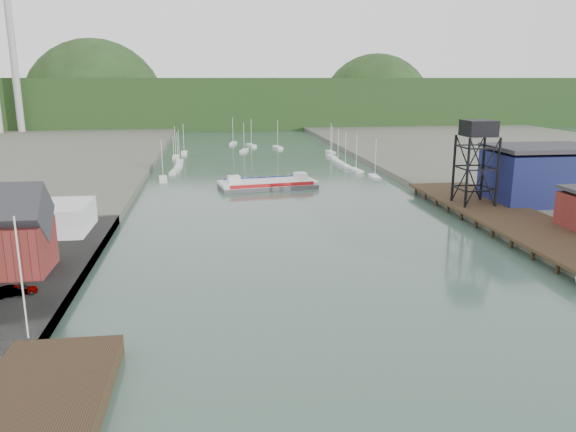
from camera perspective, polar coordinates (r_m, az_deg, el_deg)
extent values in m
plane|color=#2D4741|center=(51.83, 10.57, -16.26)|extent=(600.00, 600.00, 0.00)
cube|color=black|center=(51.07, -23.60, -16.59)|extent=(10.00, 18.00, 1.80)
cube|color=black|center=(104.47, 22.30, -0.44)|extent=(14.00, 70.00, 0.50)
cylinder|color=black|center=(101.88, 19.31, -1.16)|extent=(0.60, 0.60, 2.20)
cylinder|color=black|center=(107.84, 25.01, -0.89)|extent=(0.60, 0.60, 2.20)
cube|color=maroon|center=(80.00, -27.24, -2.92)|extent=(12.00, 8.00, 6.50)
cube|color=silver|center=(99.25, -24.58, -0.22)|extent=(18.00, 12.00, 4.50)
cylinder|color=silver|center=(58.26, -25.47, -5.75)|extent=(0.16, 0.16, 12.00)
cylinder|color=black|center=(109.49, 17.76, 4.17)|extent=(0.50, 0.50, 13.00)
cylinder|color=black|center=(112.20, 20.54, 4.16)|extent=(0.50, 0.50, 13.00)
cylinder|color=black|center=(114.86, 16.49, 4.68)|extent=(0.50, 0.50, 13.00)
cylinder|color=black|center=(117.45, 19.17, 4.67)|extent=(0.50, 0.50, 13.00)
cube|color=black|center=(112.53, 18.80, 8.45)|extent=(5.50, 5.50, 3.00)
cube|color=#0C1335|center=(122.80, 24.31, 3.61)|extent=(20.00, 14.00, 10.00)
cube|color=#2D2D33|center=(122.02, 24.59, 6.33)|extent=(20.50, 14.50, 0.80)
cube|color=silver|center=(148.98, -12.57, 3.66)|extent=(2.67, 7.65, 0.90)
cube|color=silver|center=(160.03, -11.45, 4.41)|extent=(2.81, 7.67, 0.90)
cube|color=silver|center=(168.74, -11.08, 4.90)|extent=(2.35, 7.59, 0.90)
cube|color=silver|center=(178.54, -10.95, 5.38)|extent=(2.01, 7.50, 0.90)
cube|color=silver|center=(190.76, -11.32, 5.90)|extent=(2.00, 7.50, 0.90)
cube|color=silver|center=(200.37, -10.50, 6.30)|extent=(2.16, 7.54, 0.90)
cube|color=silver|center=(149.86, 8.81, 3.89)|extent=(2.53, 7.62, 0.90)
cube|color=silver|center=(160.19, 6.92, 4.59)|extent=(2.76, 7.67, 0.90)
cube|color=silver|center=(168.35, 5.84, 5.06)|extent=(2.22, 7.56, 0.90)
cube|color=silver|center=(176.96, 5.09, 5.51)|extent=(2.18, 7.54, 0.90)
cube|color=silver|center=(187.77, 4.46, 6.00)|extent=(2.46, 7.61, 0.90)
cube|color=silver|center=(199.46, 4.34, 6.46)|extent=(2.48, 7.61, 0.90)
cube|color=silver|center=(204.31, -4.49, 6.63)|extent=(3.78, 7.76, 0.90)
cube|color=silver|center=(213.38, -1.05, 6.98)|extent=(3.31, 7.74, 0.90)
cube|color=silver|center=(220.41, -3.74, 7.17)|extent=(3.76, 7.76, 0.90)
cube|color=silver|center=(227.97, -5.60, 7.35)|extent=(3.40, 7.74, 0.90)
cylinder|color=#A4A39E|center=(290.70, -26.00, 13.31)|extent=(3.20, 3.20, 60.00)
cube|color=#1E3015|center=(342.98, -5.44, 11.46)|extent=(500.00, 120.00, 28.00)
sphere|color=#1E3015|center=(348.93, -18.88, 10.18)|extent=(80.00, 80.00, 80.00)
sphere|color=#1E3015|center=(368.23, 8.89, 10.58)|extent=(70.00, 70.00, 70.00)
cube|color=#4B4B4D|center=(135.88, -2.07, 3.08)|extent=(24.21, 12.71, 0.92)
cube|color=silver|center=(135.73, -2.07, 3.42)|extent=(24.21, 12.71, 0.74)
cube|color=red|center=(131.27, -1.55, 3.15)|extent=(20.06, 3.30, 0.83)
cube|color=navy|center=(140.14, -2.56, 3.82)|extent=(20.06, 3.30, 0.83)
cube|color=silver|center=(133.70, -5.52, 3.69)|extent=(3.16, 3.16, 1.84)
cube|color=silver|center=(137.85, 1.27, 4.06)|extent=(3.16, 3.16, 1.84)
imported|color=#999999|center=(71.82, -25.51, -6.75)|extent=(3.75, 2.13, 1.20)
imported|color=#999999|center=(71.72, -26.27, -6.86)|extent=(3.88, 2.42, 1.21)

